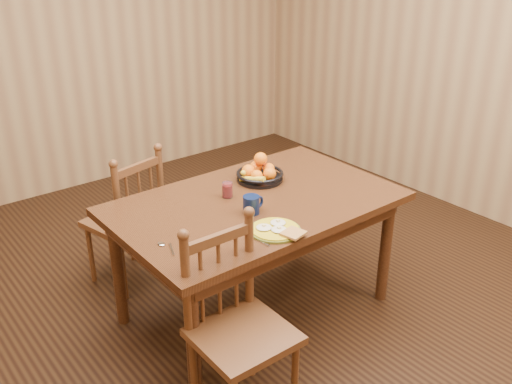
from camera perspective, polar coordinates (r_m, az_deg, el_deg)
room at (r=3.02m, az=0.00°, el=9.52°), size 4.52×5.02×2.72m
dining_table at (r=3.27m, az=0.00°, el=-2.15°), size 1.60×1.00×0.75m
chair_far at (r=3.75m, az=-12.67°, el=-2.74°), size 0.50×0.49×0.93m
chair_near at (r=2.72m, az=-1.81°, el=-13.45°), size 0.44×0.42×0.95m
breakfast_plate at (r=2.89m, az=2.02°, el=-3.78°), size 0.26×0.30×0.04m
fork at (r=2.83m, az=0.09°, el=-4.62°), size 0.03×0.18×0.00m
spoon at (r=2.80m, az=-9.11°, el=-5.32°), size 0.06×0.16×0.01m
coffee_mug at (r=3.06m, az=-0.41°, el=-1.24°), size 0.13×0.09×0.10m
juice_glass at (r=3.25m, az=-2.88°, el=0.18°), size 0.06×0.06×0.09m
fruit_bowl at (r=3.47m, az=0.35°, el=1.91°), size 0.29×0.29×0.17m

